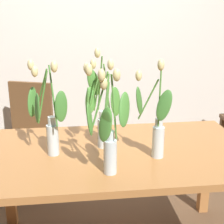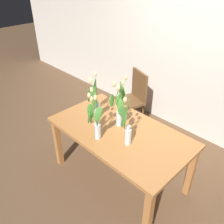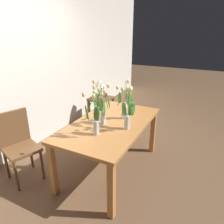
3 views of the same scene
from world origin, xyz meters
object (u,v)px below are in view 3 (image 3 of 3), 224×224
object	(u,v)px
tulip_vase_0	(101,108)
tulip_vase_2	(128,113)
dining_table	(110,129)
table_lamp	(100,83)
tulip_vase_3	(124,106)
tulip_vase_1	(96,119)
pillar_candle	(106,95)
side_table	(101,103)
dining_chair	(18,142)

from	to	relation	value
tulip_vase_0	tulip_vase_2	distance (m)	0.37
dining_table	table_lamp	bearing A→B (deg)	34.67
tulip_vase_0	tulip_vase_3	world-z (taller)	tulip_vase_0
tulip_vase_3	table_lamp	xyz separation A→B (m)	(1.19, 1.07, -0.07)
table_lamp	tulip_vase_1	bearing A→B (deg)	-151.28
pillar_candle	tulip_vase_1	bearing A→B (deg)	-154.81
table_lamp	dining_table	bearing A→B (deg)	-145.33
side_table	tulip_vase_3	bearing A→B (deg)	-138.82
dining_chair	pillar_candle	size ratio (longest dim) A/B	12.40
dining_table	tulip_vase_0	distance (m)	0.34
tulip_vase_1	table_lamp	world-z (taller)	tulip_vase_1
side_table	table_lamp	xyz separation A→B (m)	(-0.01, 0.02, 0.42)
tulip_vase_0	side_table	size ratio (longest dim) A/B	1.07
tulip_vase_3	table_lamp	distance (m)	1.61
tulip_vase_3	tulip_vase_2	bearing A→B (deg)	-148.95
tulip_vase_0	tulip_vase_1	world-z (taller)	tulip_vase_0
tulip_vase_1	tulip_vase_3	xyz separation A→B (m)	(0.59, -0.10, -0.02)
tulip_vase_1	tulip_vase_2	xyz separation A→B (m)	(0.30, -0.27, 0.02)
tulip_vase_0	side_table	xyz separation A→B (m)	(1.50, 0.86, -0.54)
side_table	tulip_vase_0	bearing A→B (deg)	-150.10
side_table	tulip_vase_2	bearing A→B (deg)	-140.56
tulip_vase_0	tulip_vase_3	size ratio (longest dim) A/B	1.04
side_table	table_lamp	bearing A→B (deg)	121.66
dining_table	dining_chair	size ratio (longest dim) A/B	1.72
dining_table	tulip_vase_0	xyz separation A→B (m)	(-0.10, 0.08, 0.32)
tulip_vase_2	dining_chair	size ratio (longest dim) A/B	0.61
table_lamp	pillar_candle	world-z (taller)	table_lamp
dining_table	tulip_vase_2	size ratio (longest dim) A/B	2.84
tulip_vase_2	tulip_vase_3	distance (m)	0.34
tulip_vase_0	table_lamp	world-z (taller)	tulip_vase_0
dining_table	tulip_vase_1	xyz separation A→B (m)	(-0.40, -0.02, 0.30)
tulip_vase_3	pillar_candle	distance (m)	1.68
tulip_vase_0	tulip_vase_1	bearing A→B (deg)	-162.17
tulip_vase_2	table_lamp	distance (m)	1.94
tulip_vase_0	pillar_candle	size ratio (longest dim) A/B	7.84
tulip_vase_0	tulip_vase_1	distance (m)	0.31
side_table	pillar_candle	bearing A→B (deg)	-28.31
dining_chair	side_table	world-z (taller)	dining_chair
tulip_vase_1	tulip_vase_2	size ratio (longest dim) A/B	0.99
pillar_candle	tulip_vase_3	bearing A→B (deg)	-142.93
dining_table	tulip_vase_0	bearing A→B (deg)	141.28
tulip_vase_3	dining_chair	distance (m)	1.47
dining_table	side_table	world-z (taller)	dining_table
side_table	pillar_candle	xyz separation A→B (m)	(0.11, -0.06, 0.16)
tulip_vase_2	side_table	world-z (taller)	tulip_vase_2
tulip_vase_3	table_lamp	world-z (taller)	tulip_vase_3
tulip_vase_0	pillar_candle	world-z (taller)	tulip_vase_0
tulip_vase_0	table_lamp	xyz separation A→B (m)	(1.49, 0.88, -0.11)
tulip_vase_0	dining_chair	xyz separation A→B (m)	(-0.57, 0.93, -0.44)
tulip_vase_0	dining_chair	world-z (taller)	tulip_vase_0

